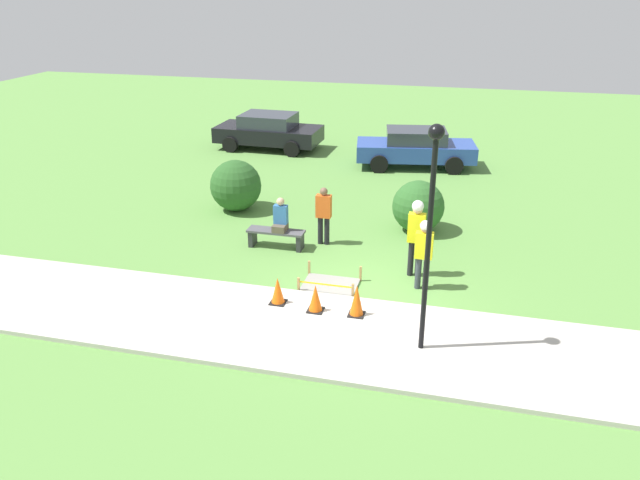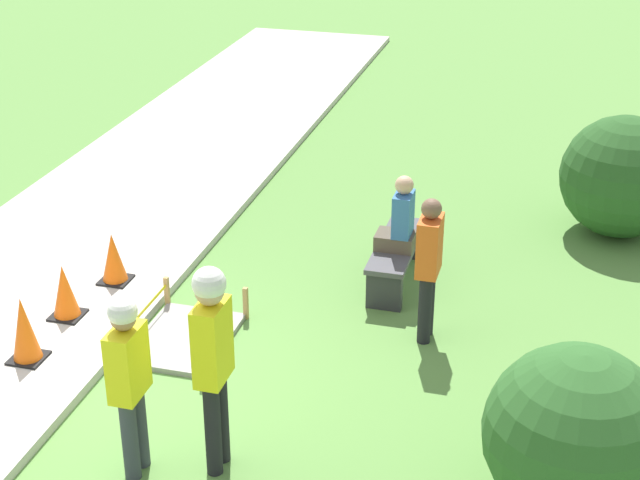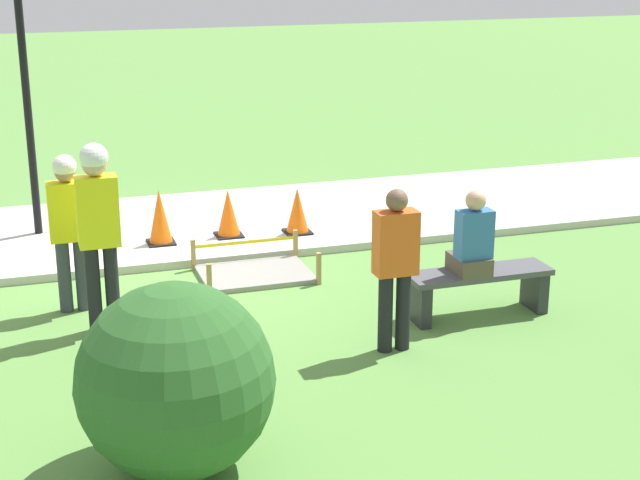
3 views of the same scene
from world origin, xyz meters
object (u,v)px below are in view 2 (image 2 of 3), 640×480
object	(u,v)px
bystander_in_orange_shirt	(429,262)
park_bench	(397,255)
traffic_cone_far_patch	(65,292)
worker_supervisor	(129,373)
traffic_cone_near_patch	(113,258)
person_seated_on_bench	(400,220)
worker_assistant	(213,350)
traffic_cone_sidewalk_edge	(24,329)

from	to	relation	value
bystander_in_orange_shirt	park_bench	bearing A→B (deg)	-154.73
traffic_cone_far_patch	worker_supervisor	bearing A→B (deg)	40.76
traffic_cone_far_patch	park_bench	bearing A→B (deg)	120.81
traffic_cone_near_patch	person_seated_on_bench	size ratio (longest dim) A/B	0.67
worker_assistant	bystander_in_orange_shirt	distance (m)	2.93
traffic_cone_far_patch	park_bench	xyz separation A→B (m)	(-1.93, 3.23, -0.06)
park_bench	bystander_in_orange_shirt	xyz separation A→B (m)	(1.17, 0.55, 0.55)
traffic_cone_near_patch	park_bench	xyz separation A→B (m)	(-1.04, 3.09, -0.06)
traffic_cone_near_patch	park_bench	bearing A→B (deg)	108.65
park_bench	worker_supervisor	xyz separation A→B (m)	(4.00, -1.44, 0.65)
park_bench	traffic_cone_near_patch	bearing A→B (deg)	-71.35
traffic_cone_near_patch	bystander_in_orange_shirt	distance (m)	3.68
traffic_cone_near_patch	traffic_cone_far_patch	bearing A→B (deg)	-8.78
park_bench	person_seated_on_bench	distance (m)	0.52
traffic_cone_near_patch	worker_supervisor	distance (m)	3.44
person_seated_on_bench	worker_assistant	xyz separation A→B (m)	(3.63, -0.85, 0.33)
traffic_cone_sidewalk_edge	bystander_in_orange_shirt	world-z (taller)	bystander_in_orange_shirt
park_bench	person_seated_on_bench	world-z (taller)	person_seated_on_bench
traffic_cone_sidewalk_edge	worker_supervisor	bearing A→B (deg)	55.66
traffic_cone_far_patch	bystander_in_orange_shirt	bearing A→B (deg)	101.34
traffic_cone_far_patch	traffic_cone_sidewalk_edge	size ratio (longest dim) A/B	0.88
person_seated_on_bench	worker_assistant	distance (m)	3.74
park_bench	bystander_in_orange_shirt	distance (m)	1.41
park_bench	bystander_in_orange_shirt	world-z (taller)	bystander_in_orange_shirt
traffic_cone_sidewalk_edge	worker_supervisor	distance (m)	2.18
person_seated_on_bench	bystander_in_orange_shirt	distance (m)	1.16
park_bench	worker_supervisor	bearing A→B (deg)	-19.85
worker_supervisor	person_seated_on_bench	bearing A→B (deg)	158.94
traffic_cone_far_patch	person_seated_on_bench	bearing A→B (deg)	118.83
traffic_cone_near_patch	worker_supervisor	bearing A→B (deg)	29.19
bystander_in_orange_shirt	worker_assistant	bearing A→B (deg)	-27.56
traffic_cone_near_patch	person_seated_on_bench	bearing A→B (deg)	106.38
worker_assistant	bystander_in_orange_shirt	xyz separation A→B (m)	(-2.58, 1.35, -0.28)
worker_assistant	bystander_in_orange_shirt	world-z (taller)	worker_assistant
traffic_cone_sidewalk_edge	worker_supervisor	size ratio (longest dim) A/B	0.41
person_seated_on_bench	traffic_cone_near_patch	bearing A→B (deg)	-73.62
traffic_cone_near_patch	traffic_cone_far_patch	xyz separation A→B (m)	(0.88, -0.14, 0.01)
traffic_cone_sidewalk_edge	bystander_in_orange_shirt	size ratio (longest dim) A/B	0.44
traffic_cone_sidewalk_edge	park_bench	xyz separation A→B (m)	(-2.81, 3.19, -0.10)
traffic_cone_sidewalk_edge	worker_assistant	bearing A→B (deg)	68.45
park_bench	worker_supervisor	world-z (taller)	worker_supervisor
traffic_cone_sidewalk_edge	person_seated_on_bench	distance (m)	4.23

